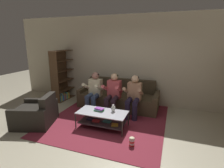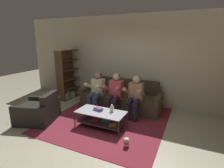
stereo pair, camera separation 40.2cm
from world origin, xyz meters
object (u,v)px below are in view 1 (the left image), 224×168
object	(u,v)px
bookshelf	(62,80)
vase	(113,108)
person_seated_middle	(113,92)
person_seated_right	(134,95)
book_stack	(99,109)
coffee_table	(102,117)
couch	(119,98)
person_seated_left	(94,90)
popcorn_tub	(132,142)
armchair	(36,114)

from	to	relation	value
bookshelf	vase	bearing A→B (deg)	-29.46
person_seated_middle	person_seated_right	world-z (taller)	person_seated_middle
person_seated_middle	book_stack	bearing A→B (deg)	-94.44
person_seated_right	book_stack	bearing A→B (deg)	-128.37
coffee_table	book_stack	xyz separation A→B (m)	(-0.10, 0.05, 0.17)
person_seated_middle	couch	bearing A→B (deg)	90.00
couch	person_seated_left	bearing A→B (deg)	-138.45
couch	person_seated_left	xyz separation A→B (m)	(-0.61, -0.54, 0.35)
person_seated_left	person_seated_middle	distance (m)	0.61
couch	popcorn_tub	world-z (taller)	couch
couch	armchair	xyz separation A→B (m)	(-1.63, -1.85, -0.02)
couch	popcorn_tub	distance (m)	2.18
couch	book_stack	distance (m)	1.40
armchair	person_seated_middle	bearing A→B (deg)	38.73
popcorn_tub	book_stack	bearing A→B (deg)	149.08
bookshelf	coffee_table	bearing A→B (deg)	-34.23
armchair	popcorn_tub	size ratio (longest dim) A/B	5.65
book_stack	armchair	xyz separation A→B (m)	(-1.57, -0.46, -0.17)
person_seated_right	bookshelf	bearing A→B (deg)	167.87
vase	armchair	distance (m)	2.00
person_seated_middle	book_stack	distance (m)	0.88
bookshelf	armchair	xyz separation A→B (m)	(0.53, -1.90, -0.45)
person_seated_left	bookshelf	distance (m)	1.66
book_stack	popcorn_tub	bearing A→B (deg)	-30.92
person_seated_right	couch	bearing A→B (deg)	138.40
coffee_table	book_stack	size ratio (longest dim) A/B	4.87
bookshelf	armchair	distance (m)	2.02
coffee_table	popcorn_tub	size ratio (longest dim) A/B	6.06
vase	bookshelf	bearing A→B (deg)	150.54
coffee_table	armchair	size ratio (longest dim) A/B	1.07
person_seated_right	coffee_table	size ratio (longest dim) A/B	0.96
book_stack	bookshelf	size ratio (longest dim) A/B	0.14
person_seated_left	bookshelf	world-z (taller)	bookshelf
person_seated_left	book_stack	distance (m)	1.03
couch	person_seated_left	distance (m)	0.88
couch	person_seated_right	world-z (taller)	person_seated_right
person_seated_left	armchair	bearing A→B (deg)	-128.09
person_seated_left	book_stack	size ratio (longest dim) A/B	4.71
person_seated_middle	bookshelf	bearing A→B (deg)	164.64
coffee_table	bookshelf	xyz separation A→B (m)	(-2.19, 1.49, 0.45)
coffee_table	armchair	xyz separation A→B (m)	(-1.67, -0.41, 0.00)
couch	coffee_table	xyz separation A→B (m)	(0.03, -1.44, -0.03)
armchair	book_stack	bearing A→B (deg)	16.31
person_seated_left	person_seated_right	distance (m)	1.21
person_seated_middle	coffee_table	world-z (taller)	person_seated_middle
book_stack	bookshelf	bearing A→B (deg)	145.40
person_seated_middle	person_seated_right	bearing A→B (deg)	-0.14
coffee_table	armchair	bearing A→B (deg)	-166.17
person_seated_left	person_seated_right	size ratio (longest dim) A/B	1.01
bookshelf	armchair	size ratio (longest dim) A/B	1.55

